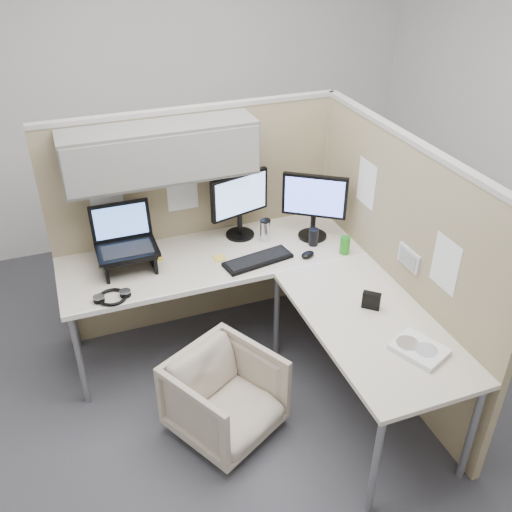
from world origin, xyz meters
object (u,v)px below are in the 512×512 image
object	(u,v)px
keyboard	(258,260)
desk	(267,287)
office_chair	(225,394)
monitor_left	(240,200)

from	to	relation	value
keyboard	desk	bearing A→B (deg)	-107.00
office_chair	keyboard	size ratio (longest dim) A/B	1.25
monitor_left	office_chair	bearing A→B (deg)	-129.28
monitor_left	keyboard	distance (m)	0.45
monitor_left	keyboard	world-z (taller)	monitor_left
desk	monitor_left	distance (m)	0.68
desk	monitor_left	bearing A→B (deg)	86.84
office_chair	monitor_left	xyz separation A→B (m)	(0.44, 0.99, 0.72)
desk	office_chair	world-z (taller)	desk
monitor_left	keyboard	bearing A→B (deg)	-105.82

